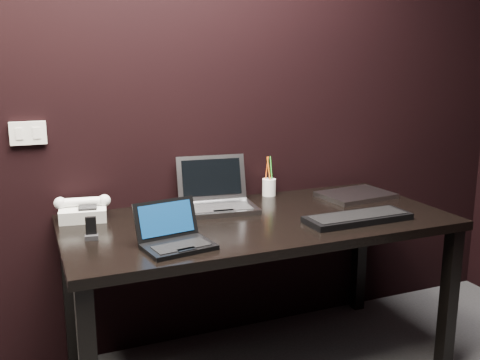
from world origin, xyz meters
name	(u,v)px	position (x,y,z in m)	size (l,w,h in m)	color
wall_back	(166,88)	(0.00, 1.80, 1.30)	(4.00, 4.00, 0.00)	black
wall_switch	(28,133)	(-0.62, 1.79, 1.12)	(0.15, 0.02, 0.10)	silver
desk	(259,235)	(0.30, 1.40, 0.66)	(1.70, 0.80, 0.74)	black
netbook	(175,238)	(-0.14, 1.18, 0.77)	(0.29, 0.26, 0.16)	black
silver_laptop	(217,199)	(0.18, 1.62, 0.78)	(0.37, 0.34, 0.23)	gray
ext_keyboard	(358,218)	(0.68, 1.20, 0.75)	(0.48, 0.17, 0.03)	black
closed_laptop	(356,195)	(0.91, 1.55, 0.75)	(0.38, 0.29, 0.02)	#9C9DA1
desk_phone	(83,210)	(-0.42, 1.68, 0.78)	(0.25, 0.21, 0.12)	silver
mobile_phone	(91,231)	(-0.42, 1.40, 0.77)	(0.06, 0.05, 0.09)	black
pen_cup	(269,186)	(0.52, 1.75, 0.79)	(0.08, 0.08, 0.21)	white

